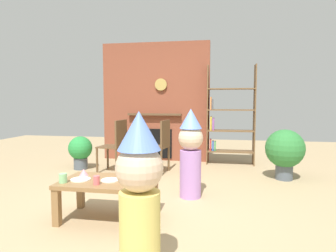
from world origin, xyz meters
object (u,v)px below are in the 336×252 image
Objects in this scene: bookshelf at (227,119)px; child_with_cone_hat at (140,193)px; paper_cup_near_left at (124,173)px; child_in_pink at (191,151)px; potted_plant_short at (80,150)px; paper_plate_front at (81,179)px; paper_cup_far_left at (63,178)px; paper_plate_rear at (110,180)px; paper_cup_center at (97,180)px; potted_plant_tall at (285,150)px; dining_chair_left at (116,143)px; paper_cup_near_right at (135,178)px; birthday_cake_slice at (84,172)px; dining_chair_middle at (160,143)px; coffee_table at (108,187)px.

bookshelf is 1.64× the size of child_with_cone_hat.
bookshelf is 20.17× the size of paper_cup_near_left.
potted_plant_short is at bearing -76.87° from child_in_pink.
paper_cup_near_left is 0.95m from child_in_pink.
potted_plant_short is (-1.04, 2.06, -0.07)m from paper_plate_front.
potted_plant_short is at bearing 112.72° from paper_cup_far_left.
potted_plant_short reaches higher than paper_plate_rear.
paper_cup_center is 0.08× the size of child_in_pink.
bookshelf reaches higher than paper_cup_center.
paper_plate_front is 3.10m from potted_plant_tall.
paper_cup_near_left is 0.10× the size of dining_chair_left.
paper_cup_near_right is 2.67m from potted_plant_tall.
birthday_cake_slice is at bearing -62.30° from potted_plant_short.
child_with_cone_hat is 1.47× the size of potted_plant_tall.
birthday_cake_slice is (-1.61, -2.77, -0.42)m from bookshelf.
dining_chair_left is at bearing 95.40° from paper_cup_far_left.
paper_cup_near_left is at bearing 61.23° from paper_cup_center.
paper_cup_center is at bearing 112.60° from dining_chair_left.
child_with_cone_hat is at bearing 108.67° from dining_chair_middle.
child_with_cone_hat reaches higher than paper_plate_front.
potted_plant_tall is (1.53, 2.86, -0.15)m from child_with_cone_hat.
dining_chair_left is (-1.20, 2.86, -0.10)m from child_with_cone_hat.
paper_cup_near_left reaches higher than paper_cup_center.
paper_cup_near_left is 0.26m from paper_cup_near_right.
dining_chair_middle reaches higher than birthday_cake_slice.
bookshelf is at bearing -144.54° from dining_chair_left.
paper_plate_rear is (0.08, 0.16, -0.04)m from paper_cup_center.
paper_plate_front is at bearing -73.83° from birthday_cake_slice.
paper_cup_near_right is at bearing 122.66° from dining_chair_left.
paper_cup_near_left is at bearing 51.32° from coffee_table.
dining_chair_middle reaches higher than paper_cup_center.
dining_chair_middle is at bearing 177.57° from potted_plant_tall.
potted_plant_tall is at bearing -172.29° from dining_chair_left.
bookshelf reaches higher than potted_plant_short.
paper_cup_near_right is at bearing 14.50° from child_in_pink.
paper_cup_center is at bearing -136.37° from potted_plant_tall.
child_with_cone_hat is (0.60, -0.95, 0.27)m from coffee_table.
birthday_cake_slice is at bearing -177.88° from paper_cup_near_left.
paper_plate_rear is 1.14m from child_in_pink.
dining_chair_left reaches higher than paper_plate_front.
child_with_cone_hat reaches higher than dining_chair_left.
coffee_table is 1.16m from child_in_pink.
paper_cup_center is at bearing -59.84° from potted_plant_short.
dining_chair_left is (-0.91, 1.95, 0.05)m from paper_cup_near_right.
birthday_cake_slice is at bearing -15.08° from child_in_pink.
paper_plate_front is (-0.41, -0.19, -0.04)m from paper_cup_near_left.
paper_cup_center is (-0.18, -0.32, -0.00)m from paper_cup_near_left.
dining_chair_left is (-0.32, 1.95, 0.10)m from paper_plate_front.
potted_plant_short reaches higher than paper_cup_near_left.
paper_cup_near_right is 0.11× the size of dining_chair_left.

